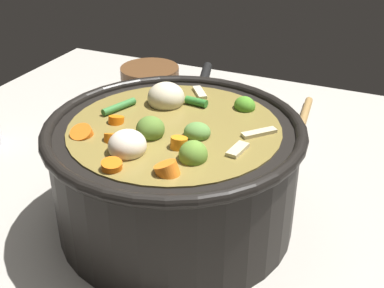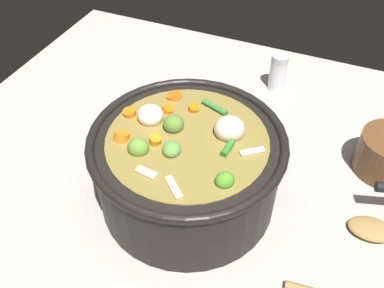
{
  "view_description": "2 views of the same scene",
  "coord_description": "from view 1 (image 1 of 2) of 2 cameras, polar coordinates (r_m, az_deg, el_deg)",
  "views": [
    {
      "loc": [
        -0.49,
        -0.24,
        0.42
      ],
      "look_at": [
        0.01,
        -0.02,
        0.12
      ],
      "focal_mm": 46.93,
      "sensor_mm": 36.0,
      "label": 1
    },
    {
      "loc": [
        0.19,
        -0.44,
        0.6
      ],
      "look_at": [
        0.01,
        0.0,
        0.13
      ],
      "focal_mm": 39.48,
      "sensor_mm": 36.0,
      "label": 2
    }
  ],
  "objects": [
    {
      "name": "ground_plane",
      "position": [
        0.69,
        -1.81,
        -8.63
      ],
      "size": [
        1.1,
        1.1,
        0.0
      ],
      "primitive_type": "plane",
      "color": "#9E998E"
    },
    {
      "name": "small_saucepan",
      "position": [
        0.99,
        -4.57,
        6.6
      ],
      "size": [
        0.14,
        0.18,
        0.08
      ],
      "color": "brown",
      "rests_on": "ground_plane"
    },
    {
      "name": "cooking_pot",
      "position": [
        0.64,
        -1.94,
        -3.14
      ],
      "size": [
        0.32,
        0.32,
        0.17
      ],
      "color": "black",
      "rests_on": "ground_plane"
    },
    {
      "name": "wooden_spoon",
      "position": [
        0.93,
        7.59,
        2.64
      ],
      "size": [
        0.25,
        0.19,
        0.02
      ],
      "color": "olive",
      "rests_on": "ground_plane"
    }
  ]
}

